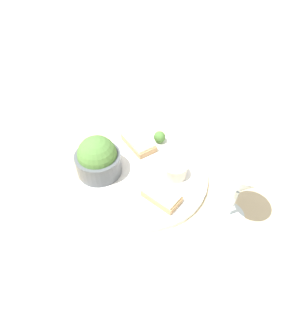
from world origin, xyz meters
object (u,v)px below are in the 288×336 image
Objects in this scene: cheese_toast_near at (139,142)px; wine_glass at (242,182)px; salad_bowl at (98,159)px; sauce_ramekin at (175,169)px; cheese_toast_far at (162,195)px.

cheese_toast_near is 0.31m from wine_glass.
cheese_toast_near is at bearing 32.20° from wine_glass.
sauce_ramekin is at bearing -105.99° from salad_bowl.
sauce_ramekin is 0.08m from cheese_toast_far.
cheese_toast_far is (-0.07, 0.05, -0.01)m from sauce_ramekin.
salad_bowl is 1.15× the size of cheese_toast_far.
sauce_ramekin reaches higher than cheese_toast_far.
salad_bowl is at bearing 48.56° from cheese_toast_far.
cheese_toast_near is (0.07, -0.12, -0.03)m from salad_bowl.
wine_glass reaches higher than cheese_toast_near.
cheese_toast_near is 1.15× the size of cheese_toast_far.
sauce_ramekin is 0.37× the size of wine_glass.
wine_glass is at bearing -147.80° from cheese_toast_near.
sauce_ramekin is at bearing 35.94° from wine_glass.
wine_glass is at bearing -113.93° from cheese_toast_far.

